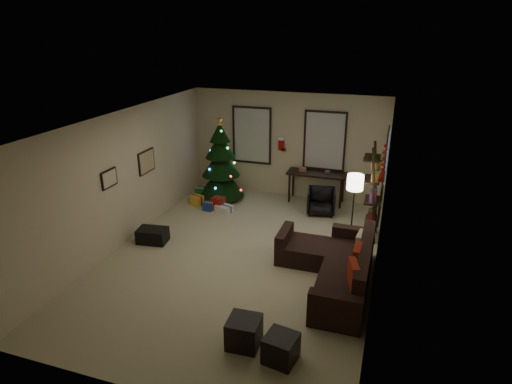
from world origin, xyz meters
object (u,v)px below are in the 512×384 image
christmas_tree (221,166)px  desk (317,176)px  sofa (336,267)px  bookshelf (373,194)px  desk_chair (321,201)px

christmas_tree → desk: (2.36, 0.53, -0.20)m
christmas_tree → sofa: size_ratio=0.86×
desk → bookshelf: (1.46, -1.59, 0.29)m
christmas_tree → desk: 2.43m
sofa → bookshelf: 2.06m
christmas_tree → bookshelf: 3.97m
christmas_tree → desk_chair: (2.61, -0.12, -0.60)m
desk → bookshelf: 2.17m
christmas_tree → sofa: 4.52m
sofa → desk_chair: bearing=105.3°
desk_chair → desk: bearing=101.7°
desk_chair → bookshelf: bookshelf is taller
desk_chair → sofa: bearing=-83.9°
christmas_tree → desk_chair: bearing=-2.5°
sofa → bookshelf: size_ratio=1.24×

